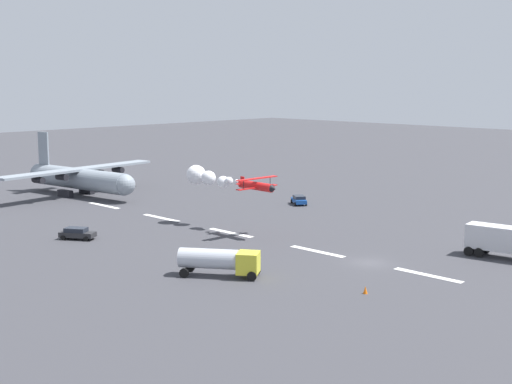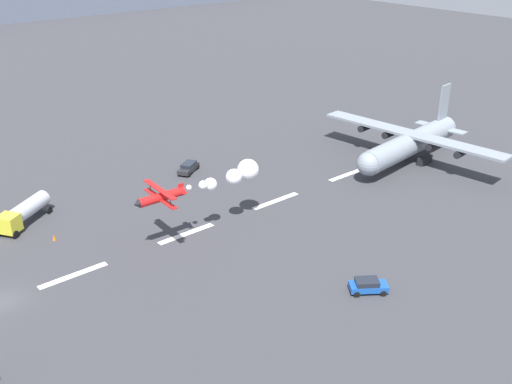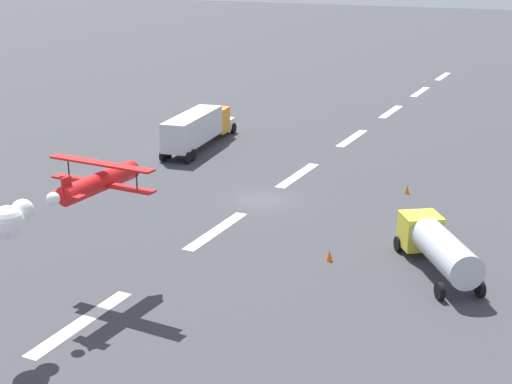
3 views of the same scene
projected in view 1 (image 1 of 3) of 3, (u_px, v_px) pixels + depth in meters
The scene contains 13 objects.
ground_plane at pixel (369, 263), 79.73m from camera, with size 440.00×440.00×0.00m, color #38383D.
runway_stripe_4 at pixel (428, 275), 74.55m from camera, with size 8.00×0.90×0.01m, color white.
runway_stripe_5 at pixel (317, 251), 84.90m from camera, with size 8.00×0.90×0.01m, color white.
runway_stripe_6 at pixel (231, 233), 95.26m from camera, with size 8.00×0.90×0.01m, color white.
runway_stripe_7 at pixel (161, 218), 105.61m from camera, with size 8.00×0.90×0.01m, color white.
runway_stripe_8 at pixel (104, 206), 115.96m from camera, with size 8.00×0.90×0.01m, color white.
cargo_transport_plane at pixel (83, 178), 124.68m from camera, with size 25.59×31.82×10.92m.
stunt_biplane_red at pixel (214, 178), 98.68m from camera, with size 17.54×6.84×2.79m.
fuel_tanker_truck at pixel (220, 260), 73.87m from camera, with size 8.35×6.81×2.90m.
followme_car_yellow at pixel (299, 200), 116.80m from camera, with size 4.32×3.82×1.52m.
airport_staff_sedan at pixel (77, 233), 91.28m from camera, with size 4.81×3.94×1.52m.
traffic_cone_near at pixel (365, 290), 68.03m from camera, with size 0.44×0.44×0.75m, color orange.
traffic_cone_far at pixel (256, 260), 79.51m from camera, with size 0.44×0.44×0.75m, color orange.
Camera 1 is at (-44.95, 64.42, 20.31)m, focal length 49.72 mm.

